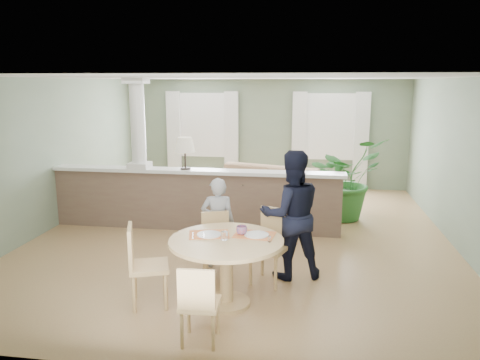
% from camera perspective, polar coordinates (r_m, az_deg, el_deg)
% --- Properties ---
extents(ground, '(8.00, 8.00, 0.00)m').
position_cam_1_polar(ground, '(8.24, 0.26, -6.73)').
color(ground, tan).
rests_on(ground, ground).
extents(room_shell, '(7.02, 8.02, 2.71)m').
position_cam_1_polar(room_shell, '(8.48, 0.70, 6.33)').
color(room_shell, gray).
rests_on(room_shell, ground).
extents(pony_wall, '(5.32, 0.38, 2.70)m').
position_cam_1_polar(pony_wall, '(8.43, -6.18, -1.38)').
color(pony_wall, brown).
rests_on(pony_wall, ground).
extents(sofa, '(3.04, 1.89, 0.83)m').
position_cam_1_polar(sofa, '(10.06, 2.81, -0.87)').
color(sofa, '#9A7554').
rests_on(sofa, ground).
extents(houseplant, '(1.89, 1.87, 1.58)m').
position_cam_1_polar(houseplant, '(9.29, 12.66, 0.17)').
color(houseplant, '#2B6C2B').
rests_on(houseplant, ground).
extents(dining_table, '(1.35, 1.35, 0.93)m').
position_cam_1_polar(dining_table, '(5.59, -1.62, -8.84)').
color(dining_table, tan).
rests_on(dining_table, ground).
extents(chair_far_boy, '(0.50, 0.50, 0.88)m').
position_cam_1_polar(chair_far_boy, '(6.47, -2.93, -7.50)').
color(chair_far_boy, tan).
rests_on(chair_far_boy, ground).
extents(chair_far_man, '(0.57, 0.57, 0.98)m').
position_cam_1_polar(chair_far_man, '(6.29, 3.85, -7.53)').
color(chair_far_man, tan).
rests_on(chair_far_man, ground).
extents(chair_near, '(0.41, 0.41, 0.86)m').
position_cam_1_polar(chair_near, '(4.85, -5.07, -14.55)').
color(chair_near, tan).
rests_on(chair_near, ground).
extents(chair_side, '(0.57, 0.57, 1.00)m').
position_cam_1_polar(chair_side, '(5.72, -11.85, -9.74)').
color(chair_side, tan).
rests_on(chair_side, ground).
extents(child_person, '(0.53, 0.39, 1.32)m').
position_cam_1_polar(child_person, '(6.71, -2.71, -5.25)').
color(child_person, '#96969B').
rests_on(child_person, ground).
extents(man_person, '(1.01, 0.88, 1.76)m').
position_cam_1_polar(man_person, '(6.35, 6.27, -4.22)').
color(man_person, black).
rests_on(man_person, ground).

